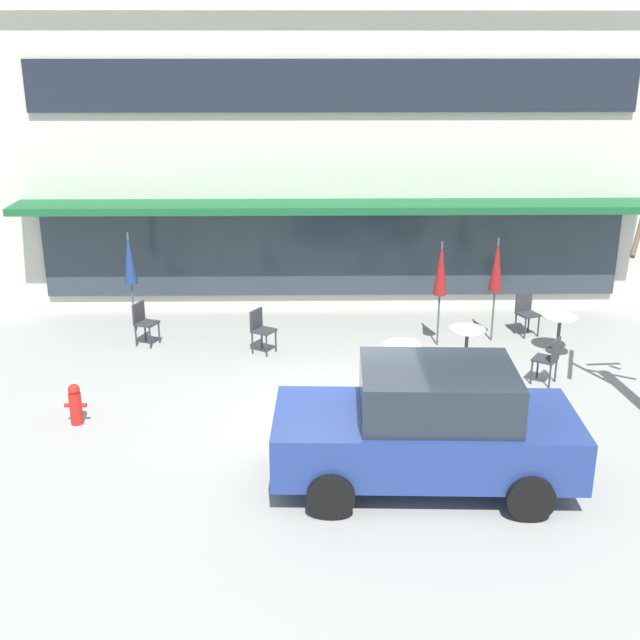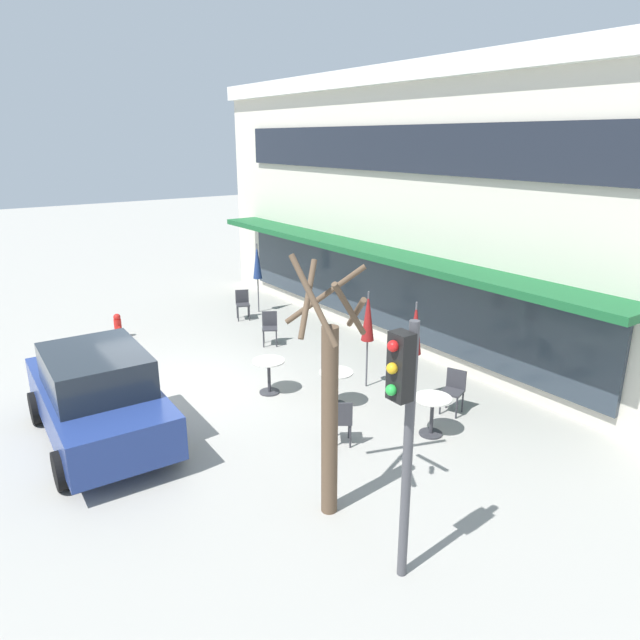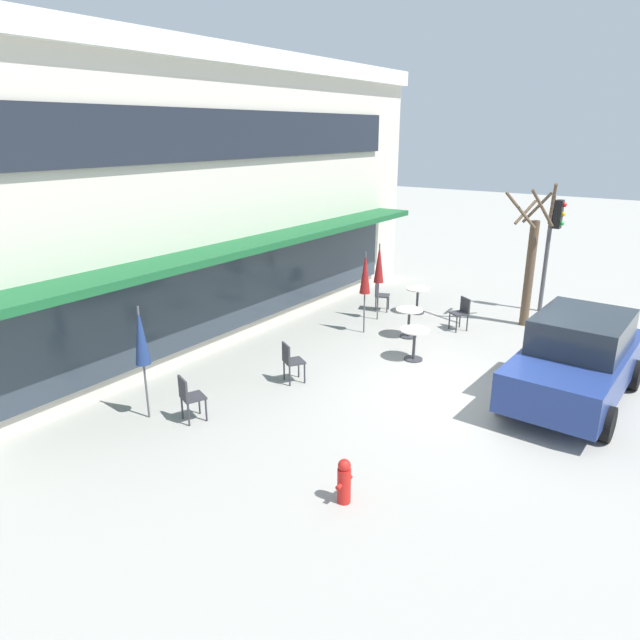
{
  "view_description": "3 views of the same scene",
  "coord_description": "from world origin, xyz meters",
  "px_view_note": "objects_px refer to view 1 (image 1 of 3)",
  "views": [
    {
      "loc": [
        -0.57,
        -11.83,
        5.94
      ],
      "look_at": [
        -0.34,
        2.25,
        1.05
      ],
      "focal_mm": 45.0,
      "sensor_mm": 36.0,
      "label": 1
    },
    {
      "loc": [
        11.07,
        -3.97,
        5.31
      ],
      "look_at": [
        0.72,
        3.39,
        1.25
      ],
      "focal_mm": 32.0,
      "sensor_mm": 36.0,
      "label": 2
    },
    {
      "loc": [
        -10.36,
        -3.63,
        5.17
      ],
      "look_at": [
        -0.48,
        3.29,
        1.14
      ],
      "focal_mm": 32.0,
      "sensor_mm": 36.0,
      "label": 3
    }
  ],
  "objects_px": {
    "cafe_chair_3": "(549,357)",
    "patio_umbrella_cream_folded": "(441,269)",
    "patio_umbrella_green_folded": "(497,266)",
    "fire_hydrant": "(75,404)",
    "cafe_table_by_tree": "(402,357)",
    "parked_sedan": "(428,427)",
    "cafe_chair_2": "(143,320)",
    "cafe_table_streetside": "(559,327)",
    "cafe_chair_0": "(261,327)",
    "cafe_chair_1": "(526,311)",
    "cafe_table_near_wall": "(467,341)",
    "patio_umbrella_corner_open": "(129,259)"
  },
  "relations": [
    {
      "from": "cafe_chair_0",
      "to": "cafe_table_near_wall",
      "type": "bearing_deg",
      "value": -11.15
    },
    {
      "from": "cafe_table_by_tree",
      "to": "patio_umbrella_cream_folded",
      "type": "relative_size",
      "value": 0.35
    },
    {
      "from": "patio_umbrella_corner_open",
      "to": "parked_sedan",
      "type": "xyz_separation_m",
      "value": [
        5.41,
        -6.37,
        -0.75
      ]
    },
    {
      "from": "patio_umbrella_green_folded",
      "to": "fire_hydrant",
      "type": "height_order",
      "value": "patio_umbrella_green_folded"
    },
    {
      "from": "patio_umbrella_green_folded",
      "to": "cafe_chair_0",
      "type": "relative_size",
      "value": 2.47
    },
    {
      "from": "fire_hydrant",
      "to": "cafe_table_by_tree",
      "type": "bearing_deg",
      "value": 16.06
    },
    {
      "from": "cafe_table_streetside",
      "to": "patio_umbrella_cream_folded",
      "type": "bearing_deg",
      "value": 170.24
    },
    {
      "from": "cafe_chair_2",
      "to": "cafe_chair_1",
      "type": "bearing_deg",
      "value": 3.47
    },
    {
      "from": "cafe_table_by_tree",
      "to": "parked_sedan",
      "type": "distance_m",
      "value": 3.56
    },
    {
      "from": "patio_umbrella_cream_folded",
      "to": "parked_sedan",
      "type": "relative_size",
      "value": 0.52
    },
    {
      "from": "cafe_table_near_wall",
      "to": "parked_sedan",
      "type": "height_order",
      "value": "parked_sedan"
    },
    {
      "from": "patio_umbrella_green_folded",
      "to": "patio_umbrella_cream_folded",
      "type": "height_order",
      "value": "same"
    },
    {
      "from": "cafe_table_streetside",
      "to": "patio_umbrella_cream_folded",
      "type": "distance_m",
      "value": 2.66
    },
    {
      "from": "patio_umbrella_corner_open",
      "to": "fire_hydrant",
      "type": "distance_m",
      "value": 4.6
    },
    {
      "from": "cafe_table_streetside",
      "to": "cafe_table_by_tree",
      "type": "distance_m",
      "value": 3.68
    },
    {
      "from": "patio_umbrella_corner_open",
      "to": "cafe_chair_1",
      "type": "xyz_separation_m",
      "value": [
        8.4,
        -0.27,
        -1.1
      ]
    },
    {
      "from": "cafe_table_near_wall",
      "to": "cafe_chair_1",
      "type": "xyz_separation_m",
      "value": [
        1.6,
        1.76,
        0.01
      ]
    },
    {
      "from": "cafe_chair_3",
      "to": "patio_umbrella_cream_folded",
      "type": "bearing_deg",
      "value": 130.06
    },
    {
      "from": "parked_sedan",
      "to": "cafe_table_by_tree",
      "type": "bearing_deg",
      "value": 89.2
    },
    {
      "from": "cafe_table_streetside",
      "to": "fire_hydrant",
      "type": "height_order",
      "value": "cafe_table_streetside"
    },
    {
      "from": "patio_umbrella_corner_open",
      "to": "cafe_table_streetside",
      "type": "bearing_deg",
      "value": -8.41
    },
    {
      "from": "cafe_chair_3",
      "to": "fire_hydrant",
      "type": "relative_size",
      "value": 1.26
    },
    {
      "from": "patio_umbrella_green_folded",
      "to": "fire_hydrant",
      "type": "bearing_deg",
      "value": -153.76
    },
    {
      "from": "patio_umbrella_cream_folded",
      "to": "cafe_chair_0",
      "type": "xyz_separation_m",
      "value": [
        -3.63,
        -0.34,
        -1.1
      ]
    },
    {
      "from": "cafe_chair_1",
      "to": "patio_umbrella_green_folded",
      "type": "bearing_deg",
      "value": -154.75
    },
    {
      "from": "cafe_table_streetside",
      "to": "cafe_chair_3",
      "type": "distance_m",
      "value": 1.76
    },
    {
      "from": "cafe_table_by_tree",
      "to": "patio_umbrella_corner_open",
      "type": "bearing_deg",
      "value": 152.57
    },
    {
      "from": "cafe_table_by_tree",
      "to": "parked_sedan",
      "type": "xyz_separation_m",
      "value": [
        -0.05,
        -3.54,
        0.36
      ]
    },
    {
      "from": "cafe_table_by_tree",
      "to": "cafe_chair_0",
      "type": "relative_size",
      "value": 0.85
    },
    {
      "from": "cafe_chair_3",
      "to": "fire_hydrant",
      "type": "height_order",
      "value": "cafe_chair_3"
    },
    {
      "from": "cafe_table_by_tree",
      "to": "cafe_chair_2",
      "type": "bearing_deg",
      "value": 157.83
    },
    {
      "from": "cafe_table_streetside",
      "to": "patio_umbrella_green_folded",
      "type": "height_order",
      "value": "patio_umbrella_green_folded"
    },
    {
      "from": "patio_umbrella_cream_folded",
      "to": "parked_sedan",
      "type": "distance_m",
      "value": 5.62
    },
    {
      "from": "cafe_table_near_wall",
      "to": "cafe_table_streetside",
      "type": "relative_size",
      "value": 1.0
    },
    {
      "from": "patio_umbrella_cream_folded",
      "to": "patio_umbrella_corner_open",
      "type": "relative_size",
      "value": 1.0
    },
    {
      "from": "patio_umbrella_corner_open",
      "to": "cafe_chair_3",
      "type": "height_order",
      "value": "patio_umbrella_corner_open"
    },
    {
      "from": "cafe_table_streetside",
      "to": "fire_hydrant",
      "type": "bearing_deg",
      "value": -160.61
    },
    {
      "from": "cafe_table_by_tree",
      "to": "cafe_table_near_wall",
      "type": "bearing_deg",
      "value": 31.07
    },
    {
      "from": "patio_umbrella_green_folded",
      "to": "parked_sedan",
      "type": "distance_m",
      "value": 6.19
    },
    {
      "from": "cafe_chair_1",
      "to": "parked_sedan",
      "type": "distance_m",
      "value": 6.81
    },
    {
      "from": "patio_umbrella_cream_folded",
      "to": "cafe_table_streetside",
      "type": "bearing_deg",
      "value": -9.76
    },
    {
      "from": "patio_umbrella_green_folded",
      "to": "cafe_chair_2",
      "type": "bearing_deg",
      "value": -179.1
    },
    {
      "from": "parked_sedan",
      "to": "patio_umbrella_corner_open",
      "type": "bearing_deg",
      "value": 130.33
    },
    {
      "from": "cafe_table_streetside",
      "to": "cafe_chair_2",
      "type": "height_order",
      "value": "cafe_chair_2"
    },
    {
      "from": "patio_umbrella_corner_open",
      "to": "fire_hydrant",
      "type": "bearing_deg",
      "value": -90.8
    },
    {
      "from": "patio_umbrella_green_folded",
      "to": "cafe_chair_0",
      "type": "bearing_deg",
      "value": -172.93
    },
    {
      "from": "cafe_chair_1",
      "to": "cafe_chair_3",
      "type": "distance_m",
      "value": 2.67
    },
    {
      "from": "cafe_chair_1",
      "to": "parked_sedan",
      "type": "bearing_deg",
      "value": -116.12
    },
    {
      "from": "patio_umbrella_corner_open",
      "to": "cafe_table_by_tree",
      "type": "bearing_deg",
      "value": -27.43
    },
    {
      "from": "patio_umbrella_corner_open",
      "to": "cafe_chair_2",
      "type": "height_order",
      "value": "patio_umbrella_corner_open"
    }
  ]
}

